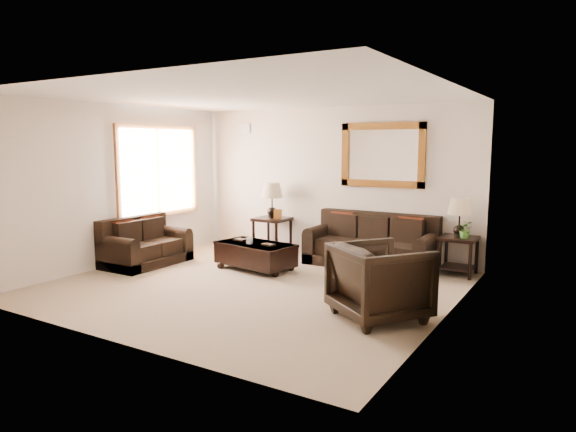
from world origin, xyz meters
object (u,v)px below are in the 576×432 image
Objects in this scene: end_table_left at (272,207)px; coffee_table at (255,253)px; end_table_right at (459,225)px; sofa at (372,247)px; loveseat at (144,247)px; armchair at (380,278)px.

end_table_left reaches higher than coffee_table.
end_table_right is 0.88× the size of coffee_table.
sofa reaches higher than loveseat.
end_table_right is at bearing -59.84° from armchair.
end_table_right reaches higher than loveseat.
end_table_left reaches higher than armchair.
end_table_left is at bearing 177.73° from sofa.
end_table_right is 3.25m from coffee_table.
sofa is 2.18× the size of armchair.
end_table_left reaches higher than sofa.
coffee_table is (1.84, 0.68, -0.02)m from loveseat.
sofa is at bearing 48.59° from coffee_table.
end_table_left reaches higher than end_table_right.
coffee_table is (-1.52, -1.25, -0.04)m from sofa.
sofa is at bearing -29.32° from armchair.
coffee_table is at bearing -155.12° from end_table_right.
end_table_left is at bearing 121.05° from coffee_table.
loveseat is at bearing -150.66° from coffee_table.
end_table_left is (-2.05, 0.08, 0.54)m from sofa.
end_table_right is (3.44, 0.02, -0.06)m from end_table_left.
loveseat is 1.08× the size of end_table_left.
end_table_right is at bearing 4.27° from sofa.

